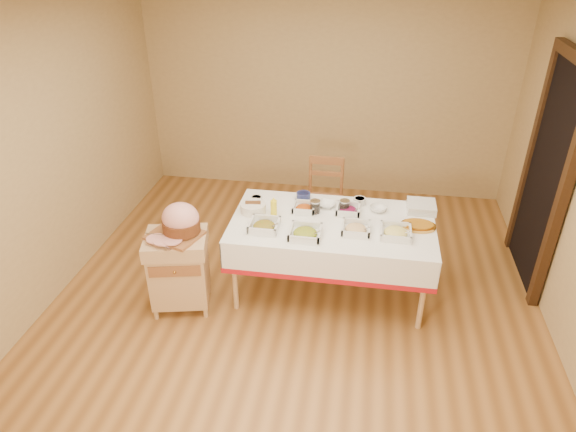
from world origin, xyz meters
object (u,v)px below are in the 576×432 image
object	(u,v)px
preserve_jar_right	(344,207)
ham_on_board	(180,222)
dining_table	(332,237)
plate_stack	(421,207)
brass_platter	(418,225)
preserve_jar_left	(315,207)
dining_chair	(324,199)
mustard_bottle	(274,207)
butcher_cart	(179,267)
bread_basket	(253,208)

from	to	relation	value
preserve_jar_right	ham_on_board	bearing A→B (deg)	-155.80
dining_table	plate_stack	xyz separation A→B (m)	(0.80, 0.34, 0.20)
dining_table	ham_on_board	world-z (taller)	ham_on_board
preserve_jar_right	brass_platter	world-z (taller)	preserve_jar_right
preserve_jar_left	dining_chair	bearing A→B (deg)	89.30
preserve_jar_right	plate_stack	bearing A→B (deg)	11.91
dining_table	mustard_bottle	world-z (taller)	mustard_bottle
butcher_cart	ham_on_board	world-z (taller)	ham_on_board
butcher_cart	preserve_jar_left	world-z (taller)	preserve_jar_left
dining_chair	bread_basket	size ratio (longest dim) A/B	3.85
preserve_jar_left	dining_table	bearing A→B (deg)	-38.24
dining_table	butcher_cart	distance (m)	1.41
mustard_bottle	bread_basket	distance (m)	0.20
ham_on_board	mustard_bottle	distance (m)	0.86
preserve_jar_right	plate_stack	size ratio (longest dim) A/B	0.47
preserve_jar_right	mustard_bottle	xyz separation A→B (m)	(-0.63, -0.16, 0.03)
preserve_jar_left	plate_stack	world-z (taller)	preserve_jar_left
brass_platter	ham_on_board	bearing A→B (deg)	-167.67
ham_on_board	bread_basket	xyz separation A→B (m)	(0.53, 0.48, -0.07)
mustard_bottle	butcher_cart	bearing A→B (deg)	-147.79
dining_table	bread_basket	world-z (taller)	bread_basket
mustard_bottle	bread_basket	size ratio (longest dim) A/B	0.78
preserve_jar_left	preserve_jar_right	world-z (taller)	preserve_jar_left
dining_table	butcher_cart	world-z (taller)	dining_table
dining_chair	preserve_jar_right	xyz separation A→B (m)	(0.26, -0.79, 0.35)
dining_chair	preserve_jar_left	bearing A→B (deg)	-90.70
dining_table	brass_platter	world-z (taller)	brass_platter
butcher_cart	dining_chair	distance (m)	1.85
mustard_bottle	brass_platter	bearing A→B (deg)	-0.42
mustard_bottle	plate_stack	bearing A→B (deg)	13.00
dining_chair	brass_platter	world-z (taller)	dining_chair
ham_on_board	plate_stack	distance (m)	2.21
dining_table	dining_chair	distance (m)	1.00
dining_table	dining_chair	world-z (taller)	dining_chair
dining_chair	bread_basket	bearing A→B (deg)	-122.02
dining_chair	preserve_jar_left	xyz separation A→B (m)	(-0.01, -0.84, 0.35)
dining_chair	plate_stack	bearing A→B (deg)	-33.77
mustard_bottle	brass_platter	world-z (taller)	mustard_bottle
mustard_bottle	plate_stack	distance (m)	1.38
plate_stack	preserve_jar_left	bearing A→B (deg)	-168.38
bread_basket	brass_platter	size ratio (longest dim) A/B	0.76
preserve_jar_right	dining_table	bearing A→B (deg)	-115.67
preserve_jar_right	plate_stack	distance (m)	0.72
bread_basket	preserve_jar_left	bearing A→B (deg)	8.14
plate_stack	bread_basket	bearing A→B (deg)	-169.65
dining_table	bread_basket	distance (m)	0.77
dining_table	brass_platter	size ratio (longest dim) A/B	5.87
dining_table	preserve_jar_left	distance (m)	0.31
mustard_bottle	dining_table	bearing A→B (deg)	-3.05
dining_chair	preserve_jar_right	bearing A→B (deg)	-72.04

